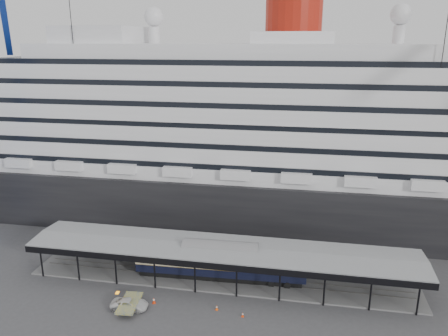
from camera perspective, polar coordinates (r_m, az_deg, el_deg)
The scene contains 8 objects.
ground at distance 61.60m, azimuth -1.27°, elevation -16.58°, with size 200.00×200.00×0.00m, color #3E3E41.
cruise_ship at distance 84.62m, azimuth 3.10°, elevation 6.04°, with size 130.00×30.00×43.90m.
platform_canopy at distance 64.59m, azimuth -0.36°, elevation -12.45°, with size 56.00×9.18×5.30m.
port_truck at distance 60.39m, azimuth -12.24°, elevation -16.99°, with size 2.22×4.81×1.34m, color silver.
pullman_carriage at distance 64.36m, azimuth -0.49°, elevation -12.02°, with size 24.63×4.04×24.09m.
traffic_cone_left at distance 61.02m, azimuth -9.15°, elevation -16.70°, with size 0.56×0.56×0.84m.
traffic_cone_mid at distance 59.11m, azimuth -0.96°, elevation -17.76°, with size 0.45×0.45×0.69m.
traffic_cone_right at distance 57.96m, azimuth 2.45°, elevation -18.57°, with size 0.35×0.35×0.66m.
Camera 1 is at (10.67, -50.56, 33.53)m, focal length 35.00 mm.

